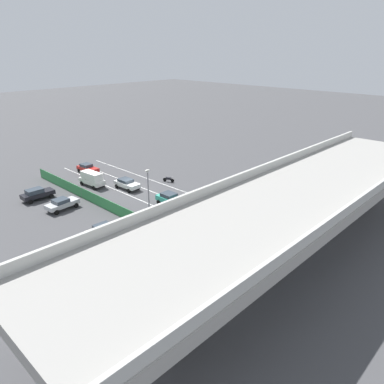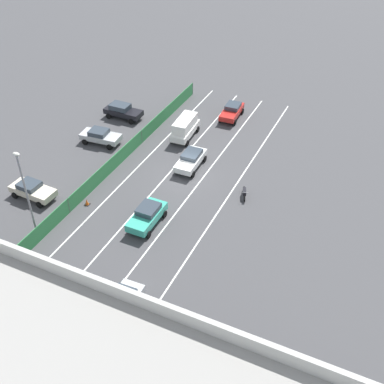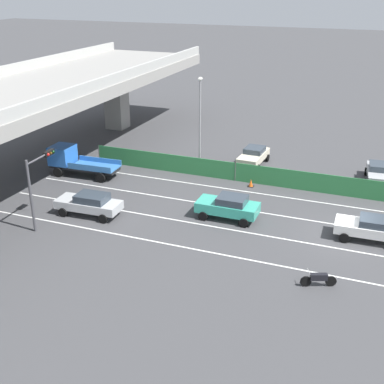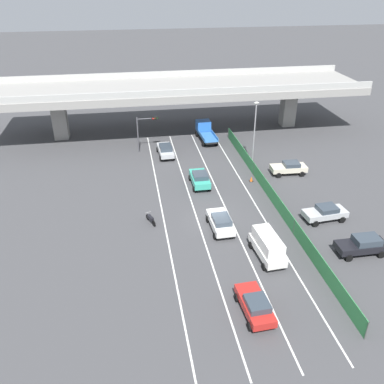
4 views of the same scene
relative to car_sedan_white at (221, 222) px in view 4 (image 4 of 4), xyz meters
The scene contains 20 objects.
ground_plane 1.68m from the car_sedan_white, 98.59° to the left, with size 300.00×300.00×0.00m, color #424244.
lane_line_left_edge 6.96m from the car_sedan_white, 138.64° to the left, with size 0.14×42.31×0.01m, color silver.
lane_line_mid_left 5.01m from the car_sedan_white, 112.28° to the left, with size 0.14×42.31×0.01m, color silver.
lane_line_mid_right 4.87m from the car_sedan_white, 72.44° to the left, with size 0.14×42.31×0.01m, color silver.
lane_line_right_edge 6.65m from the car_sedan_white, 43.81° to the left, with size 0.14×42.31×0.01m, color silver.
elevated_overpass 28.25m from the car_sedan_white, 90.44° to the left, with size 54.44×11.91×7.93m.
green_fence 8.07m from the car_sedan_white, 34.46° to the left, with size 0.10×38.41×1.55m.
car_sedan_white is the anchor object (origin of this frame).
car_sedan_silver 18.79m from the car_sedan_white, 100.07° to the left, with size 2.12×4.65×1.59m.
car_taxi_teal 9.33m from the car_sedan_white, 91.90° to the left, with size 2.06×4.23×1.68m.
car_van_white 5.71m from the car_sedan_white, 58.38° to the right, with size 2.22×4.69×2.26m.
car_sedan_red 11.11m from the car_sedan_white, 90.06° to the right, with size 2.16×4.35×1.55m.
flatbed_truck_blue 24.28m from the car_sedan_white, 82.55° to the left, with size 2.48×5.94×2.39m.
motorcycle 6.90m from the car_sedan_white, 160.60° to the left, with size 0.91×1.84×0.93m.
parked_sedan_dark 12.71m from the car_sedan_white, 26.47° to the right, with size 4.42×1.98×1.67m.
parked_wagon_silver 10.62m from the car_sedan_white, ahead, with size 4.43×2.34×1.53m.
parked_sedan_cream 15.22m from the car_sedan_white, 44.03° to the left, with size 4.37×2.17×1.54m.
traffic_light 21.50m from the car_sedan_white, 105.47° to the left, with size 2.99×0.44×4.92m.
street_lamp 16.66m from the car_sedan_white, 62.50° to the left, with size 0.60×0.36×8.07m.
traffic_cone 11.11m from the car_sedan_white, 57.96° to the left, with size 0.47×0.47×0.62m.
Camera 4 is at (-7.88, -33.46, 22.02)m, focal length 38.45 mm.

